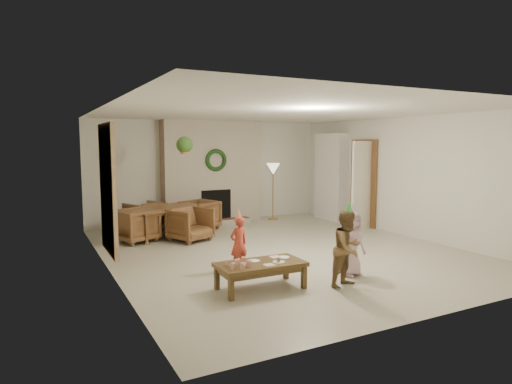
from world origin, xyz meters
TOP-DOWN VIEW (x-y plane):
  - floor at (0.00, 0.00)m, footprint 7.00×7.00m
  - ceiling at (0.00, 0.00)m, footprint 7.00×7.00m
  - wall_back at (0.00, 3.50)m, footprint 7.00×0.00m
  - wall_front at (0.00, -3.50)m, footprint 7.00×0.00m
  - wall_left at (-3.00, 0.00)m, footprint 0.00×7.00m
  - wall_right at (3.00, 0.00)m, footprint 0.00×7.00m
  - fireplace_mass at (0.00, 3.30)m, footprint 2.50×0.40m
  - fireplace_hearth at (0.00, 2.95)m, footprint 1.60×0.30m
  - fireplace_firebox at (0.00, 3.12)m, footprint 0.75×0.12m
  - fireplace_wreath at (0.00, 3.07)m, footprint 0.54×0.10m
  - floor_lamp_base at (1.54, 3.00)m, footprint 0.27×0.27m
  - floor_lamp_post at (1.54, 3.00)m, footprint 0.03×0.03m
  - floor_lamp_shade at (1.54, 3.00)m, footprint 0.35×0.35m
  - bookshelf_carcass at (2.84, 2.30)m, footprint 0.30×1.00m
  - bookshelf_shelf_a at (2.82, 2.30)m, footprint 0.30×0.92m
  - bookshelf_shelf_b at (2.82, 2.30)m, footprint 0.30×0.92m
  - bookshelf_shelf_c at (2.82, 2.30)m, footprint 0.30×0.92m
  - bookshelf_shelf_d at (2.82, 2.30)m, footprint 0.30×0.92m
  - books_row_lower at (2.80, 2.15)m, footprint 0.20×0.40m
  - books_row_mid at (2.80, 2.35)m, footprint 0.20×0.44m
  - books_row_upper at (2.80, 2.20)m, footprint 0.20×0.36m
  - door_frame at (2.96, 1.20)m, footprint 0.05×0.86m
  - door_leaf at (2.58, 0.82)m, footprint 0.77×0.32m
  - curtain_panel at (-2.96, 0.20)m, footprint 0.06×1.20m
  - dining_table at (-1.49, 2.21)m, footprint 1.95×1.54m
  - dining_chair_near at (-1.20, 1.52)m, footprint 0.94×0.95m
  - dining_chair_far at (-1.78, 2.91)m, footprint 0.94×0.95m
  - dining_chair_left at (-2.18, 1.92)m, footprint 0.95×0.94m
  - dining_chair_right at (-0.62, 2.57)m, footprint 0.95×0.94m
  - hanging_plant_cord at (-1.30, 1.50)m, footprint 0.01×0.01m
  - hanging_plant_pot at (-1.30, 1.50)m, footprint 0.16×0.16m
  - hanging_plant_foliage at (-1.30, 1.50)m, footprint 0.32×0.32m
  - coffee_table_top at (-1.34, -1.74)m, footprint 1.18×0.60m
  - coffee_table_apron at (-1.34, -1.74)m, footprint 1.09×0.51m
  - coffee_leg_fl at (-1.87, -1.97)m, footprint 0.06×0.06m
  - coffee_leg_fr at (-0.81, -1.99)m, footprint 0.06×0.06m
  - coffee_leg_bl at (-1.87, -1.49)m, footprint 0.06×0.06m
  - coffee_leg_br at (-0.80, -1.51)m, footprint 0.06×0.06m
  - cup_a at (-1.79, -1.87)m, footprint 0.06×0.06m
  - cup_b at (-1.79, -1.69)m, footprint 0.06×0.06m
  - cup_c at (-1.68, -1.91)m, footprint 0.06×0.06m
  - cup_d at (-1.68, -1.73)m, footprint 0.06×0.06m
  - cup_e at (-1.56, -1.84)m, footprint 0.06×0.06m
  - cup_f at (-1.55, -1.66)m, footprint 0.06×0.06m
  - plate_a at (-1.38, -1.63)m, footprint 0.17×0.17m
  - plate_b at (-1.11, -1.83)m, footprint 0.17×0.17m
  - plate_c at (-0.93, -1.65)m, footprint 0.17×0.17m
  - food_scoop at (-1.11, -1.83)m, footprint 0.06×0.06m
  - napkin_left at (-1.30, -1.90)m, footprint 0.14×0.14m
  - napkin_right at (-1.02, -1.58)m, footprint 0.14×0.14m
  - child_red at (-1.24, -0.84)m, footprint 0.34×0.26m
  - party_hat_red at (-1.24, -0.84)m, footprint 0.13×0.13m
  - child_plaid at (-0.23, -2.18)m, footprint 0.61×0.53m
  - party_hat_plaid at (-0.23, -2.18)m, footprint 0.13×0.13m
  - child_pink at (0.14, -1.81)m, footprint 0.51×0.37m
  - party_hat_pink at (0.14, -1.81)m, footprint 0.13×0.13m

SIDE VIEW (x-z plane):
  - floor at x=0.00m, z-range 0.00..0.00m
  - floor_lamp_base at x=1.54m, z-range 0.00..0.03m
  - fireplace_hearth at x=0.00m, z-range 0.00..0.12m
  - coffee_leg_fl at x=-1.87m, z-range 0.00..0.31m
  - coffee_leg_fr at x=-0.81m, z-range 0.00..0.31m
  - coffee_leg_bl at x=-1.87m, z-range 0.00..0.31m
  - coffee_leg_br at x=-0.80m, z-range 0.00..0.31m
  - coffee_table_apron at x=-1.34m, z-range 0.23..0.31m
  - dining_table at x=-1.49m, z-range 0.00..0.60m
  - dining_chair_near at x=-1.20m, z-range 0.00..0.67m
  - dining_chair_far at x=-1.78m, z-range 0.00..0.67m
  - dining_chair_left at x=-2.18m, z-range 0.00..0.67m
  - dining_chair_right at x=-0.62m, z-range 0.00..0.67m
  - coffee_table_top at x=-1.34m, z-range 0.31..0.36m
  - napkin_left at x=-1.30m, z-range 0.36..0.37m
  - napkin_right at x=-1.02m, z-range 0.36..0.37m
  - plate_a at x=-1.38m, z-range 0.36..0.37m
  - plate_b at x=-1.11m, z-range 0.36..0.37m
  - plate_c at x=-0.93m, z-range 0.36..0.37m
  - food_scoop at x=-1.11m, z-range 0.37..0.43m
  - cup_a at x=-1.79m, z-range 0.36..0.44m
  - cup_b at x=-1.79m, z-range 0.36..0.44m
  - cup_c at x=-1.68m, z-range 0.36..0.44m
  - cup_d at x=-1.68m, z-range 0.36..0.44m
  - cup_e at x=-1.56m, z-range 0.36..0.44m
  - cup_f at x=-1.55m, z-range 0.36..0.44m
  - child_red at x=-1.24m, z-range 0.00..0.84m
  - fireplace_firebox at x=0.00m, z-range 0.07..0.82m
  - bookshelf_shelf_a at x=2.82m, z-range 0.43..0.47m
  - child_pink at x=0.14m, z-range 0.00..0.96m
  - child_plaid at x=-0.23m, z-range 0.00..1.05m
  - books_row_lower at x=2.80m, z-range 0.47..0.71m
  - floor_lamp_post at x=1.54m, z-range 0.02..1.32m
  - bookshelf_shelf_b at x=2.82m, z-range 0.83..0.86m
  - party_hat_red at x=-1.24m, z-range 0.80..0.95m
  - books_row_mid at x=2.80m, z-range 0.87..1.11m
  - door_leaf at x=2.58m, z-range 0.00..2.00m
  - party_hat_pink at x=0.14m, z-range 0.92..1.09m
  - door_frame at x=2.96m, z-range 0.00..2.04m
  - party_hat_plaid at x=-0.23m, z-range 1.00..1.18m
  - bookshelf_carcass at x=2.84m, z-range 0.00..2.20m
  - wall_back at x=0.00m, z-range -2.25..4.75m
  - wall_front at x=0.00m, z-range -2.25..4.75m
  - wall_left at x=-3.00m, z-range -2.25..4.75m
  - wall_right at x=3.00m, z-range -2.25..4.75m
  - fireplace_mass at x=0.00m, z-range 0.00..2.50m
  - bookshelf_shelf_c at x=2.82m, z-range 1.24..1.26m
  - curtain_panel at x=-2.96m, z-range 0.25..2.25m
  - floor_lamp_shade at x=1.54m, z-range 1.16..1.45m
  - books_row_upper at x=2.80m, z-range 1.27..1.49m
  - fireplace_wreath at x=0.00m, z-range 1.28..1.82m
  - bookshelf_shelf_d at x=2.82m, z-range 1.64..1.66m
  - hanging_plant_pot at x=-1.30m, z-range 1.74..1.86m
  - hanging_plant_foliage at x=-1.30m, z-range 1.76..2.08m
  - hanging_plant_cord at x=-1.30m, z-range 1.80..2.50m
  - ceiling at x=0.00m, z-range 2.50..2.50m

